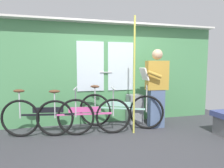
% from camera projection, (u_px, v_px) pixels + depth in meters
% --- Properties ---
extents(ground_plane, '(6.07, 4.19, 0.04)m').
position_uv_depth(ground_plane, '(133.00, 143.00, 3.22)').
color(ground_plane, '#38383D').
extents(train_door_wall, '(5.07, 0.28, 2.27)m').
position_uv_depth(train_door_wall, '(114.00, 71.00, 4.35)').
color(train_door_wall, '#4C8C56').
rests_on(train_door_wall, ground_plane).
extents(bicycle_near_door, '(1.76, 0.44, 0.89)m').
position_uv_depth(bicycle_near_door, '(84.00, 116.00, 3.53)').
color(bicycle_near_door, black).
rests_on(bicycle_near_door, ground_plane).
extents(bicycle_leaning_behind, '(1.69, 0.47, 0.91)m').
position_uv_depth(bicycle_leaning_behind, '(48.00, 116.00, 3.46)').
color(bicycle_leaning_behind, black).
rests_on(bicycle_leaning_behind, ground_plane).
extents(bicycle_by_pole, '(1.65, 0.83, 0.92)m').
position_uv_depth(bicycle_by_pole, '(120.00, 110.00, 3.97)').
color(bicycle_by_pole, black).
rests_on(bicycle_by_pole, ground_plane).
extents(passenger_reading_newspaper, '(0.58, 0.50, 1.65)m').
position_uv_depth(passenger_reading_newspaper, '(156.00, 87.00, 3.94)').
color(passenger_reading_newspaper, slate).
rests_on(passenger_reading_newspaper, ground_plane).
extents(trash_bin_by_wall, '(0.34, 0.28, 0.65)m').
position_uv_depth(trash_bin_by_wall, '(134.00, 109.00, 4.33)').
color(trash_bin_by_wall, gray).
rests_on(trash_bin_by_wall, ground_plane).
extents(handrail_pole, '(0.04, 0.04, 2.23)m').
position_uv_depth(handrail_pole, '(134.00, 76.00, 3.56)').
color(handrail_pole, '#C6C14C').
rests_on(handrail_pole, ground_plane).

